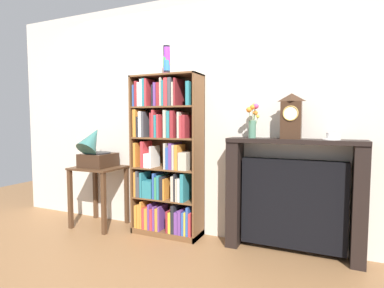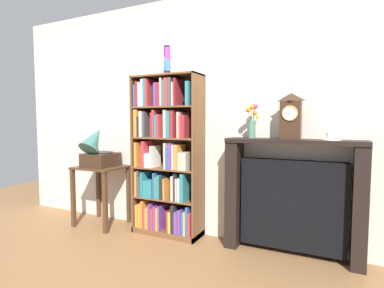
{
  "view_description": "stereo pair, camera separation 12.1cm",
  "coord_description": "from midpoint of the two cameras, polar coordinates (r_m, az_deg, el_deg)",
  "views": [
    {
      "loc": [
        1.6,
        -2.8,
        1.26
      ],
      "look_at": [
        0.3,
        0.12,
        1.01
      ],
      "focal_mm": 28.6,
      "sensor_mm": 36.0,
      "label": 1
    },
    {
      "loc": [
        1.71,
        -2.75,
        1.26
      ],
      "look_at": [
        0.3,
        0.12,
        1.01
      ],
      "focal_mm": 28.6,
      "sensor_mm": 36.0,
      "label": 2
    }
  ],
  "objects": [
    {
      "name": "fireplace_mantel",
      "position": [
        3.05,
        17.13,
        -9.56
      ],
      "size": [
        1.23,
        0.26,
        1.09
      ],
      "color": "black",
      "rests_on": "ground"
    },
    {
      "name": "mantel_clock",
      "position": [
        2.94,
        16.88,
        5.0
      ],
      "size": [
        0.18,
        0.12,
        0.42
      ],
      "color": "#382316",
      "rests_on": "fireplace_mantel"
    },
    {
      "name": "bookshelf",
      "position": [
        3.36,
        -6.01,
        -3.21
      ],
      "size": [
        0.77,
        0.3,
        1.74
      ],
      "color": "brown",
      "rests_on": "ground"
    },
    {
      "name": "ground_plane",
      "position": [
        3.47,
        -6.67,
        -17.07
      ],
      "size": [
        8.06,
        6.4,
        0.02
      ],
      "primitive_type": "cube",
      "color": "brown"
    },
    {
      "name": "cup_stack",
      "position": [
        3.35,
        -5.8,
        15.31
      ],
      "size": [
        0.07,
        0.07,
        0.3
      ],
      "color": "pink",
      "rests_on": "bookshelf"
    },
    {
      "name": "flower_vase",
      "position": [
        2.99,
        10.15,
        4.36
      ],
      "size": [
        0.11,
        0.12,
        0.34
      ],
      "color": "#4C7A60",
      "rests_on": "fireplace_mantel"
    },
    {
      "name": "wall_back",
      "position": [
        3.4,
        -0.94,
        5.11
      ],
      "size": [
        5.06,
        0.08,
        2.6
      ],
      "primitive_type": "cube",
      "color": "beige",
      "rests_on": "ground"
    },
    {
      "name": "teacup_with_saucer",
      "position": [
        2.92,
        23.5,
        1.26
      ],
      "size": [
        0.15,
        0.15,
        0.06
      ],
      "color": "white",
      "rests_on": "fireplace_mantel"
    },
    {
      "name": "gramophone",
      "position": [
        3.76,
        -18.44,
        -1.2
      ],
      "size": [
        0.34,
        0.47,
        0.52
      ],
      "color": "#382316",
      "rests_on": "side_table_left"
    },
    {
      "name": "side_table_left",
      "position": [
        3.84,
        -17.85,
        -6.72
      ],
      "size": [
        0.55,
        0.48,
        0.71
      ],
      "color": "#472D1C",
      "rests_on": "ground"
    }
  ]
}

